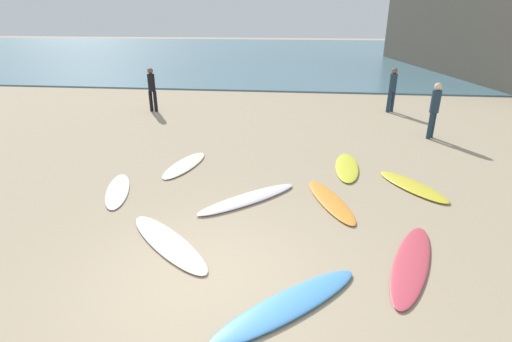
{
  "coord_description": "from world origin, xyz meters",
  "views": [
    {
      "loc": [
        1.36,
        -4.67,
        3.76
      ],
      "look_at": [
        0.39,
        3.69,
        0.3
      ],
      "focal_mm": 27.15,
      "sensor_mm": 36.0,
      "label": 1
    }
  ],
  "objects_px": {
    "surfboard_4": "(168,242)",
    "beachgoer_far": "(392,88)",
    "surfboard_3": "(288,305)",
    "surfboard_7": "(185,165)",
    "surfboard_6": "(411,263)",
    "surfboard_8": "(412,186)",
    "surfboard_0": "(347,167)",
    "beachgoer_mid": "(152,88)",
    "surfboard_5": "(248,199)",
    "surfboard_1": "(331,201)",
    "beachgoer_near": "(434,108)",
    "surfboard_2": "(118,191)"
  },
  "relations": [
    {
      "from": "surfboard_1",
      "to": "beachgoer_near",
      "type": "xyz_separation_m",
      "value": [
        3.46,
        5.02,
        0.95
      ]
    },
    {
      "from": "surfboard_6",
      "to": "beachgoer_near",
      "type": "xyz_separation_m",
      "value": [
        2.3,
        7.09,
        0.95
      ]
    },
    {
      "from": "surfboard_8",
      "to": "surfboard_1",
      "type": "bearing_deg",
      "value": 174.68
    },
    {
      "from": "surfboard_6",
      "to": "surfboard_8",
      "type": "height_order",
      "value": "surfboard_8"
    },
    {
      "from": "surfboard_0",
      "to": "surfboard_1",
      "type": "height_order",
      "value": "surfboard_0"
    },
    {
      "from": "surfboard_0",
      "to": "surfboard_1",
      "type": "xyz_separation_m",
      "value": [
        -0.54,
        -2.02,
        -0.01
      ]
    },
    {
      "from": "surfboard_3",
      "to": "surfboard_4",
      "type": "bearing_deg",
      "value": 15.99
    },
    {
      "from": "surfboard_6",
      "to": "beachgoer_far",
      "type": "height_order",
      "value": "beachgoer_far"
    },
    {
      "from": "surfboard_2",
      "to": "surfboard_5",
      "type": "relative_size",
      "value": 0.77
    },
    {
      "from": "surfboard_1",
      "to": "surfboard_7",
      "type": "bearing_deg",
      "value": 135.22
    },
    {
      "from": "surfboard_0",
      "to": "beachgoer_far",
      "type": "height_order",
      "value": "beachgoer_far"
    },
    {
      "from": "surfboard_5",
      "to": "beachgoer_far",
      "type": "distance_m",
      "value": 9.84
    },
    {
      "from": "surfboard_4",
      "to": "beachgoer_near",
      "type": "relative_size",
      "value": 1.35
    },
    {
      "from": "surfboard_8",
      "to": "beachgoer_near",
      "type": "height_order",
      "value": "beachgoer_near"
    },
    {
      "from": "surfboard_6",
      "to": "surfboard_7",
      "type": "bearing_deg",
      "value": -16.78
    },
    {
      "from": "surfboard_4",
      "to": "beachgoer_far",
      "type": "height_order",
      "value": "beachgoer_far"
    },
    {
      "from": "surfboard_2",
      "to": "surfboard_3",
      "type": "height_order",
      "value": "surfboard_3"
    },
    {
      "from": "surfboard_3",
      "to": "surfboard_5",
      "type": "bearing_deg",
      "value": -25.0
    },
    {
      "from": "surfboard_8",
      "to": "beachgoer_far",
      "type": "distance_m",
      "value": 7.66
    },
    {
      "from": "surfboard_1",
      "to": "beachgoer_near",
      "type": "relative_size",
      "value": 1.22
    },
    {
      "from": "surfboard_1",
      "to": "beachgoer_far",
      "type": "height_order",
      "value": "beachgoer_far"
    },
    {
      "from": "surfboard_3",
      "to": "surfboard_5",
      "type": "distance_m",
      "value": 3.32
    },
    {
      "from": "surfboard_3",
      "to": "beachgoer_mid",
      "type": "relative_size",
      "value": 1.45
    },
    {
      "from": "beachgoer_mid",
      "to": "surfboard_8",
      "type": "bearing_deg",
      "value": 151.39
    },
    {
      "from": "surfboard_0",
      "to": "surfboard_4",
      "type": "distance_m",
      "value": 5.26
    },
    {
      "from": "surfboard_0",
      "to": "surfboard_6",
      "type": "relative_size",
      "value": 0.85
    },
    {
      "from": "surfboard_4",
      "to": "surfboard_8",
      "type": "bearing_deg",
      "value": -15.42
    },
    {
      "from": "surfboard_7",
      "to": "surfboard_2",
      "type": "bearing_deg",
      "value": -109.49
    },
    {
      "from": "surfboard_1",
      "to": "beachgoer_mid",
      "type": "bearing_deg",
      "value": 111.62
    },
    {
      "from": "surfboard_8",
      "to": "surfboard_0",
      "type": "bearing_deg",
      "value": 110.92
    },
    {
      "from": "surfboard_4",
      "to": "surfboard_7",
      "type": "xyz_separation_m",
      "value": [
        -0.77,
        3.65,
        0.0
      ]
    },
    {
      "from": "surfboard_7",
      "to": "surfboard_4",
      "type": "bearing_deg",
      "value": -65.95
    },
    {
      "from": "surfboard_2",
      "to": "surfboard_7",
      "type": "bearing_deg",
      "value": -140.57
    },
    {
      "from": "surfboard_7",
      "to": "beachgoer_near",
      "type": "bearing_deg",
      "value": 37.06
    },
    {
      "from": "surfboard_4",
      "to": "surfboard_5",
      "type": "xyz_separation_m",
      "value": [
        1.16,
        1.84,
        0.01
      ]
    },
    {
      "from": "surfboard_0",
      "to": "surfboard_6",
      "type": "xyz_separation_m",
      "value": [
        0.61,
        -4.09,
        -0.01
      ]
    },
    {
      "from": "surfboard_7",
      "to": "beachgoer_mid",
      "type": "bearing_deg",
      "value": 129.39
    },
    {
      "from": "beachgoer_far",
      "to": "surfboard_6",
      "type": "bearing_deg",
      "value": 48.51
    },
    {
      "from": "surfboard_0",
      "to": "surfboard_4",
      "type": "bearing_deg",
      "value": -127.14
    },
    {
      "from": "surfboard_3",
      "to": "surfboard_8",
      "type": "height_order",
      "value": "surfboard_3"
    },
    {
      "from": "surfboard_7",
      "to": "surfboard_3",
      "type": "bearing_deg",
      "value": -47.43
    },
    {
      "from": "beachgoer_far",
      "to": "surfboard_5",
      "type": "bearing_deg",
      "value": 29.48
    },
    {
      "from": "surfboard_0",
      "to": "surfboard_5",
      "type": "height_order",
      "value": "surfboard_5"
    },
    {
      "from": "surfboard_2",
      "to": "beachgoer_mid",
      "type": "bearing_deg",
      "value": -94.52
    },
    {
      "from": "surfboard_7",
      "to": "beachgoer_mid",
      "type": "distance_m",
      "value": 6.6
    },
    {
      "from": "surfboard_2",
      "to": "surfboard_6",
      "type": "relative_size",
      "value": 0.78
    },
    {
      "from": "surfboard_3",
      "to": "beachgoer_near",
      "type": "xyz_separation_m",
      "value": [
        4.23,
        8.29,
        0.94
      ]
    },
    {
      "from": "surfboard_6",
      "to": "surfboard_7",
      "type": "relative_size",
      "value": 1.21
    },
    {
      "from": "surfboard_3",
      "to": "surfboard_7",
      "type": "height_order",
      "value": "surfboard_3"
    },
    {
      "from": "beachgoer_far",
      "to": "surfboard_3",
      "type": "bearing_deg",
      "value": 40.56
    }
  ]
}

